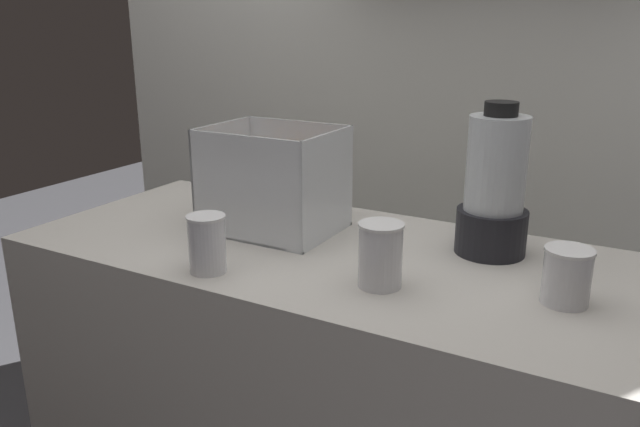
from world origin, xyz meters
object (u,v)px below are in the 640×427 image
blender_pitcher (494,191)px  juice_cup_carrot_middle (566,279)px  juice_cup_beet_left (380,259)px  carrot_display_bin (275,197)px  juice_cup_orange_far_left (207,246)px

blender_pitcher → juice_cup_carrot_middle: bearing=-45.8°
juice_cup_beet_left → carrot_display_bin: bearing=152.5°
carrot_display_bin → juice_cup_orange_far_left: carrot_display_bin is taller
blender_pitcher → juice_cup_carrot_middle: blender_pitcher is taller
juice_cup_beet_left → juice_cup_carrot_middle: bearing=16.0°
carrot_display_bin → juice_cup_carrot_middle: carrot_display_bin is taller
carrot_display_bin → juice_cup_carrot_middle: 0.70m
blender_pitcher → juice_cup_orange_far_left: (-0.48, -0.39, -0.09)m
juice_cup_carrot_middle → juice_cup_beet_left: bearing=-164.0°
juice_cup_orange_far_left → juice_cup_carrot_middle: (0.67, 0.20, -0.01)m
juice_cup_beet_left → juice_cup_carrot_middle: (0.33, 0.09, -0.01)m
juice_cup_orange_far_left → juice_cup_beet_left: (0.34, 0.11, 0.00)m
carrot_display_bin → blender_pitcher: 0.52m
carrot_display_bin → juice_cup_orange_far_left: size_ratio=2.55×
carrot_display_bin → juice_cup_beet_left: size_ratio=2.40×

